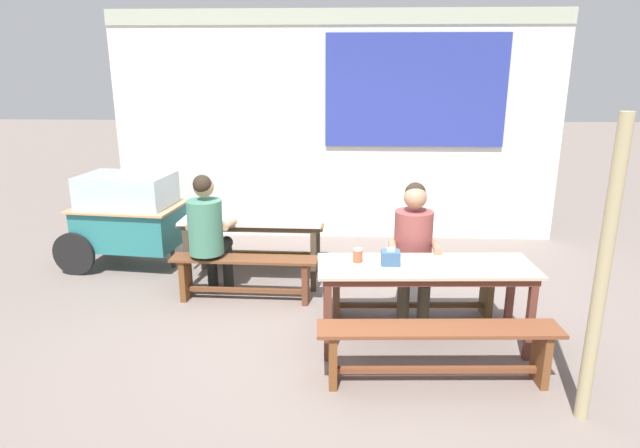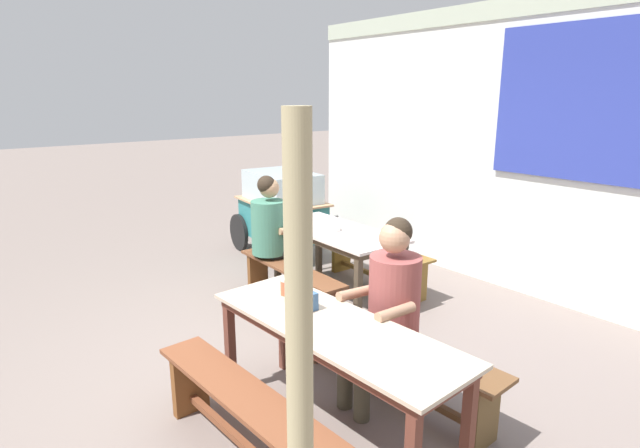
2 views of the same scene
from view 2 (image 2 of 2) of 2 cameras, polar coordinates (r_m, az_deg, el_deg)
ground_plane at (r=4.23m, az=-3.20°, el=-15.47°), size 40.00×40.00×0.00m
backdrop_wall at (r=5.83m, az=21.06°, el=8.49°), size 6.02×0.23×3.04m
dining_table_far at (r=5.27m, az=1.81°, el=-1.48°), size 1.54×0.73×0.74m
dining_table_near at (r=3.20m, az=1.47°, el=-12.42°), size 1.83×0.70×0.74m
bench_far_back at (r=5.75m, az=6.30°, el=-3.95°), size 1.47×0.32×0.47m
bench_far_front at (r=5.06m, az=-3.38°, el=-6.45°), size 1.49×0.29×0.47m
bench_near_back at (r=3.74m, az=8.19°, el=-14.38°), size 1.70×0.39×0.47m
bench_near_front at (r=3.07m, az=-7.13°, el=-21.32°), size 1.83×0.38×0.47m
food_cart at (r=6.72m, az=-4.32°, el=1.88°), size 1.60×0.98×1.12m
person_left_back_turned at (r=5.25m, az=-5.17°, el=-0.63°), size 0.49×0.58×1.31m
person_right_near_table at (r=3.52m, az=7.58°, el=-8.40°), size 0.48×0.59×1.32m
tissue_box at (r=3.35m, az=-1.85°, el=-8.51°), size 0.15×0.13×0.14m
condiment_jar at (r=3.58m, az=-3.81°, el=-7.02°), size 0.08×0.08×0.12m
soup_bowl at (r=5.22m, az=1.46°, el=-0.50°), size 0.17×0.17×0.04m
wooden_support_post at (r=1.85m, az=-2.23°, el=-21.06°), size 0.09×0.09×2.07m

